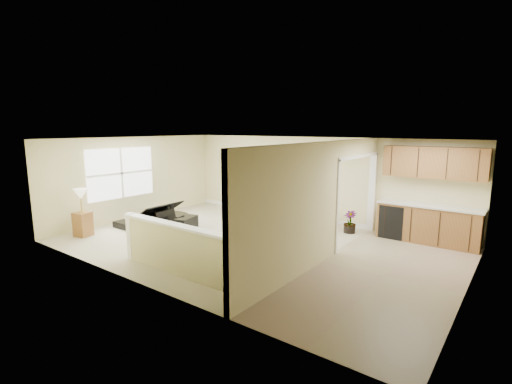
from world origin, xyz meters
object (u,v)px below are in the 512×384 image
Objects in this scene: piano_bench at (186,225)px; lamp_stand at (82,216)px; palm_plant at (268,196)px; piano at (154,203)px; accent_table at (275,203)px; small_plant at (350,224)px; loveseat at (304,211)px.

lamp_stand reaches higher than piano_bench.
piano is at bearing -125.24° from palm_plant.
piano_bench is 2.80m from accent_table.
loveseat is at bearing 170.57° from small_plant.
piano is 1.16× the size of loveseat.
lamp_stand is (-2.61, -4.59, -0.14)m from palm_plant.
accent_table is at bearing 67.12° from piano_bench.
piano is at bearing -151.33° from small_plant.
lamp_stand is (-0.64, -1.79, -0.13)m from piano.
palm_plant is 2.84m from small_plant.
piano_bench is at bearing -142.21° from small_plant.
small_plant is at bearing -23.81° from loveseat.
lamp_stand is at bearing -119.66° from palm_plant.
piano is at bearing -153.06° from loveseat.
palm_plant reaches higher than loveseat.
loveseat is 0.92m from accent_table.
lamp_stand is at bearing -138.70° from piano_bench.
small_plant is (1.52, -0.25, -0.09)m from loveseat.
lamp_stand reaches higher than accent_table.
accent_table is 0.55m from palm_plant.
accent_table is (-0.83, -0.35, 0.19)m from loveseat.
piano_bench is 0.38× the size of loveseat.
lamp_stand is (-5.42, -4.41, 0.27)m from small_plant.
loveseat is 1.43× the size of lamp_stand.
piano is at bearing -133.99° from accent_table.
lamp_stand is (-3.90, -4.66, 0.19)m from loveseat.
piano_bench is 3.49m from loveseat.
lamp_stand reaches higher than small_plant.
small_plant is at bearing 2.37° from accent_table.
piano is 3.47× the size of small_plant.
piano reaches higher than accent_table.
small_plant is 0.48× the size of lamp_stand.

